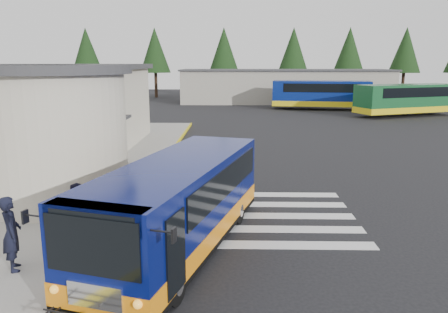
{
  "coord_description": "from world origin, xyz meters",
  "views": [
    {
      "loc": [
        -0.52,
        -14.7,
        5.03
      ],
      "look_at": [
        -0.84,
        -0.5,
        1.97
      ],
      "focal_mm": 35.0,
      "sensor_mm": 36.0,
      "label": 1
    }
  ],
  "objects_px": {
    "far_bus_a": "(321,94)",
    "far_bus_b": "(406,98)",
    "pedestrian_b": "(78,211)",
    "transit_bus": "(179,208)",
    "bollard": "(54,276)",
    "pedestrian_a": "(11,233)"
  },
  "relations": [
    {
      "from": "far_bus_a",
      "to": "transit_bus",
      "type": "bearing_deg",
      "value": 171.5
    },
    {
      "from": "pedestrian_a",
      "to": "far_bus_b",
      "type": "distance_m",
      "value": 39.17
    },
    {
      "from": "pedestrian_b",
      "to": "far_bus_a",
      "type": "bearing_deg",
      "value": 118.84
    },
    {
      "from": "transit_bus",
      "to": "pedestrian_b",
      "type": "relative_size",
      "value": 5.62
    },
    {
      "from": "transit_bus",
      "to": "far_bus_a",
      "type": "height_order",
      "value": "far_bus_a"
    },
    {
      "from": "transit_bus",
      "to": "pedestrian_a",
      "type": "relative_size",
      "value": 4.9
    },
    {
      "from": "far_bus_a",
      "to": "far_bus_b",
      "type": "relative_size",
      "value": 1.03
    },
    {
      "from": "far_bus_a",
      "to": "far_bus_b",
      "type": "height_order",
      "value": "far_bus_a"
    },
    {
      "from": "pedestrian_b",
      "to": "bollard",
      "type": "bearing_deg",
      "value": -28.96
    },
    {
      "from": "pedestrian_a",
      "to": "pedestrian_b",
      "type": "relative_size",
      "value": 1.15
    },
    {
      "from": "far_bus_b",
      "to": "bollard",
      "type": "bearing_deg",
      "value": 127.81
    },
    {
      "from": "bollard",
      "to": "far_bus_a",
      "type": "height_order",
      "value": "far_bus_a"
    },
    {
      "from": "transit_bus",
      "to": "bollard",
      "type": "distance_m",
      "value": 3.79
    },
    {
      "from": "bollard",
      "to": "far_bus_b",
      "type": "bearing_deg",
      "value": 59.48
    },
    {
      "from": "transit_bus",
      "to": "pedestrian_b",
      "type": "height_order",
      "value": "transit_bus"
    },
    {
      "from": "far_bus_a",
      "to": "far_bus_b",
      "type": "bearing_deg",
      "value": -122.06
    },
    {
      "from": "pedestrian_b",
      "to": "far_bus_b",
      "type": "relative_size",
      "value": 0.15
    },
    {
      "from": "transit_bus",
      "to": "far_bus_b",
      "type": "height_order",
      "value": "far_bus_b"
    },
    {
      "from": "transit_bus",
      "to": "far_bus_a",
      "type": "bearing_deg",
      "value": 89.42
    },
    {
      "from": "transit_bus",
      "to": "far_bus_b",
      "type": "bearing_deg",
      "value": 75.96
    },
    {
      "from": "transit_bus",
      "to": "far_bus_b",
      "type": "distance_m",
      "value": 35.81
    },
    {
      "from": "pedestrian_a",
      "to": "far_bus_a",
      "type": "distance_m",
      "value": 41.2
    }
  ]
}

